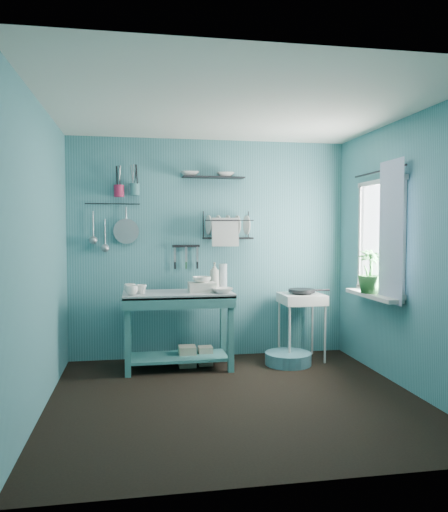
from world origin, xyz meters
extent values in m
plane|color=black|center=(0.00, 0.00, 0.00)|extent=(3.20, 3.20, 0.00)
plane|color=silver|center=(0.00, 0.00, 2.50)|extent=(3.20, 3.20, 0.00)
plane|color=#3C747B|center=(0.00, 1.50, 1.25)|extent=(3.20, 0.00, 3.20)
plane|color=#3C747B|center=(0.00, -1.50, 1.25)|extent=(3.20, 0.00, 3.20)
plane|color=#3C747B|center=(-1.60, 0.00, 1.25)|extent=(0.00, 3.00, 3.00)
plane|color=#3C747B|center=(1.60, 0.00, 1.25)|extent=(0.00, 3.00, 3.00)
cube|color=#377473|center=(-0.41, 1.03, 0.41)|extent=(1.22, 0.74, 0.81)
imported|color=silver|center=(-0.89, 0.87, 0.86)|extent=(0.12, 0.12, 0.10)
imported|color=silver|center=(-0.79, 0.97, 0.86)|extent=(0.14, 0.14, 0.09)
imported|color=silver|center=(-0.91, 1.03, 0.86)|extent=(0.17, 0.17, 0.10)
cube|color=beige|center=(-0.16, 1.01, 0.86)|extent=(0.28, 0.22, 0.10)
imported|color=silver|center=(-0.16, 1.01, 0.94)|extent=(0.20, 0.19, 0.06)
imported|color=beige|center=(0.01, 1.23, 0.96)|extent=(0.11, 0.12, 0.30)
cylinder|color=silver|center=(0.11, 1.25, 0.95)|extent=(0.09, 0.09, 0.28)
imported|color=silver|center=(0.04, 0.88, 0.84)|extent=(0.22, 0.22, 0.05)
cube|color=beige|center=(1.00, 1.16, 0.37)|extent=(0.52, 0.52, 0.75)
cylinder|color=black|center=(1.00, 1.16, 0.78)|extent=(0.30, 0.30, 0.03)
cube|color=black|center=(-0.28, 1.47, 1.28)|extent=(0.32, 0.06, 0.03)
cube|color=black|center=(0.18, 1.37, 1.53)|extent=(0.57, 0.29, 0.32)
cube|color=black|center=(0.02, 1.40, 2.06)|extent=(0.71, 0.21, 0.01)
imported|color=silver|center=(-0.24, 1.40, 2.03)|extent=(0.21, 0.21, 0.05)
imported|color=silver|center=(0.16, 1.40, 2.08)|extent=(0.23, 0.23, 0.05)
cylinder|color=#A51E42|center=(-1.02, 1.42, 1.90)|extent=(0.11, 0.11, 0.13)
cylinder|color=#397376|center=(-0.85, 1.42, 1.92)|extent=(0.11, 0.11, 0.13)
cylinder|color=#94979C|center=(-0.95, 1.45, 1.45)|extent=(0.28, 0.03, 0.28)
cylinder|color=#94979C|center=(-1.31, 1.46, 1.53)|extent=(0.01, 0.01, 0.30)
cylinder|color=#94979C|center=(-1.18, 1.46, 1.44)|extent=(0.01, 0.01, 0.30)
cylinder|color=black|center=(-1.10, 1.47, 1.76)|extent=(0.60, 0.01, 0.01)
plane|color=white|center=(1.59, 0.45, 1.40)|extent=(0.00, 1.10, 1.10)
cube|color=beige|center=(1.50, 0.45, 0.81)|extent=(0.16, 0.95, 0.04)
plane|color=silver|center=(1.52, 0.15, 1.45)|extent=(0.00, 1.35, 1.35)
cylinder|color=black|center=(1.54, 0.45, 2.05)|extent=(0.02, 1.05, 0.02)
imported|color=#2D7131|center=(1.48, 0.49, 1.05)|extent=(0.25, 0.25, 0.44)
cube|color=gray|center=(-0.31, 1.08, 0.11)|extent=(0.18, 0.18, 0.22)
cube|color=gray|center=(-0.11, 1.11, 0.10)|extent=(0.15, 0.15, 0.20)
cylinder|color=teal|center=(0.78, 0.97, 0.07)|extent=(0.50, 0.50, 0.13)
camera|label=1|loc=(-0.83, -4.20, 1.47)|focal=35.00mm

